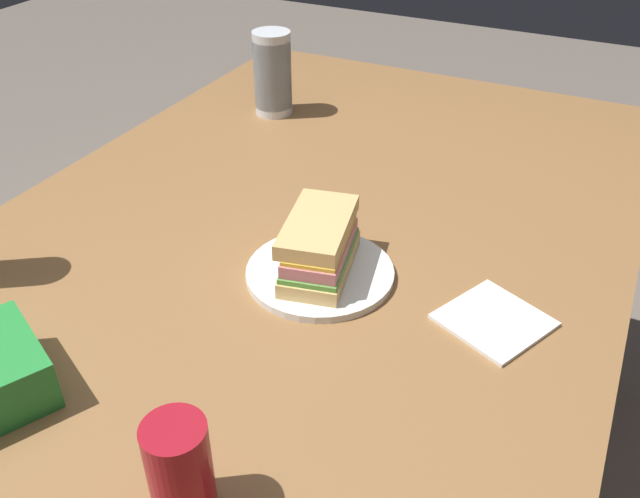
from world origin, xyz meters
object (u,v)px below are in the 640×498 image
(sandwich, at_px, (319,246))
(plastic_cup_stack, at_px, (273,73))
(paper_plate, at_px, (320,273))
(soda_can_red, at_px, (180,470))
(dining_table, at_px, (287,288))

(sandwich, bearing_deg, plastic_cup_stack, 35.60)
(sandwich, height_order, plastic_cup_stack, plastic_cup_stack)
(paper_plate, bearing_deg, sandwich, 38.73)
(sandwich, relative_size, soda_can_red, 1.60)
(paper_plate, distance_m, sandwich, 0.05)
(paper_plate, height_order, soda_can_red, soda_can_red)
(plastic_cup_stack, bearing_deg, dining_table, -148.73)
(dining_table, relative_size, paper_plate, 7.75)
(soda_can_red, relative_size, plastic_cup_stack, 0.66)
(dining_table, distance_m, plastic_cup_stack, 0.58)
(paper_plate, relative_size, sandwich, 1.16)
(paper_plate, bearing_deg, dining_table, 61.66)
(sandwich, bearing_deg, soda_can_red, -172.56)
(sandwich, distance_m, plastic_cup_stack, 0.63)
(sandwich, xyz_separation_m, soda_can_red, (-0.43, -0.06, 0.01))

